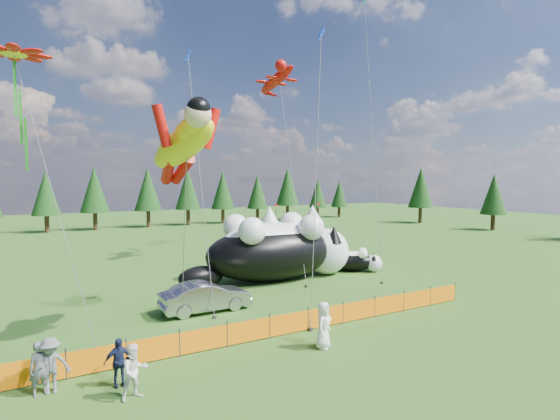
% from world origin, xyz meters
% --- Properties ---
extents(ground, '(160.00, 160.00, 0.00)m').
position_xyz_m(ground, '(0.00, 0.00, 0.00)').
color(ground, '#11370A').
rests_on(ground, ground).
extents(safety_fence, '(22.06, 0.06, 1.10)m').
position_xyz_m(safety_fence, '(0.00, -3.00, 0.50)').
color(safety_fence, '#262626').
rests_on(safety_fence, ground).
extents(tree_line, '(90.00, 4.00, 8.00)m').
position_xyz_m(tree_line, '(0.00, 45.00, 4.00)').
color(tree_line, black).
rests_on(tree_line, ground).
extents(festival_tents, '(50.00, 3.20, 2.80)m').
position_xyz_m(festival_tents, '(11.00, 40.00, 1.40)').
color(festival_tents, white).
rests_on(festival_tents, ground).
extents(cat_large, '(12.63, 4.71, 4.56)m').
position_xyz_m(cat_large, '(4.86, 6.58, 2.17)').
color(cat_large, black).
rests_on(cat_large, ground).
extents(cat_small, '(4.08, 3.57, 1.74)m').
position_xyz_m(cat_small, '(11.14, 6.22, 0.83)').
color(cat_small, black).
rests_on(cat_small, ground).
extents(car, '(4.76, 1.73, 1.56)m').
position_xyz_m(car, '(-2.09, 2.09, 0.78)').
color(car, '#A8A7AC').
rests_on(car, ground).
extents(spectator_a, '(0.70, 0.52, 1.74)m').
position_xyz_m(spectator_a, '(-9.80, -3.79, 0.87)').
color(spectator_a, '#5A5B5F').
rests_on(spectator_a, ground).
extents(spectator_b, '(0.94, 0.67, 1.76)m').
position_xyz_m(spectator_b, '(-7.19, -5.51, 0.88)').
color(spectator_b, white).
rests_on(spectator_b, ground).
extents(spectator_c, '(1.00, 0.56, 1.65)m').
position_xyz_m(spectator_c, '(-7.49, -4.39, 0.82)').
color(spectator_c, '#161D3E').
rests_on(spectator_c, ground).
extents(spectator_d, '(1.24, 0.74, 1.83)m').
position_xyz_m(spectator_d, '(-9.50, -3.82, 0.92)').
color(spectator_d, '#5A5B5F').
rests_on(spectator_d, ground).
extents(spectator_e, '(1.12, 1.04, 1.93)m').
position_xyz_m(spectator_e, '(0.40, -5.06, 0.96)').
color(spectator_e, white).
rests_on(spectator_e, ground).
extents(superhero_kite, '(5.64, 5.84, 10.66)m').
position_xyz_m(superhero_kite, '(-3.93, -0.40, 8.48)').
color(superhero_kite, yellow).
rests_on(superhero_kite, ground).
extents(gecko_kite, '(5.89, 14.09, 19.09)m').
position_xyz_m(gecko_kite, '(9.01, 14.33, 15.61)').
color(gecko_kite, red).
rests_on(gecko_kite, ground).
extents(flower_kite, '(4.29, 6.32, 13.13)m').
position_xyz_m(flower_kite, '(-10.29, 2.32, 12.05)').
color(flower_kite, red).
rests_on(flower_kite, ground).
extents(diamond_kite_a, '(1.30, 7.15, 15.86)m').
position_xyz_m(diamond_kite_a, '(-1.24, 6.96, 13.83)').
color(diamond_kite_a, '#0D32D1').
rests_on(diamond_kite_a, ground).
extents(diamond_kite_b, '(4.03, 6.93, 22.37)m').
position_xyz_m(diamond_kite_b, '(13.54, 8.06, 19.78)').
color(diamond_kite_b, '#0C9680').
rests_on(diamond_kite_b, ground).
extents(diamond_kite_c, '(3.43, 4.04, 15.64)m').
position_xyz_m(diamond_kite_c, '(3.83, 0.21, 13.83)').
color(diamond_kite_c, '#0D32D1').
rests_on(diamond_kite_c, ground).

